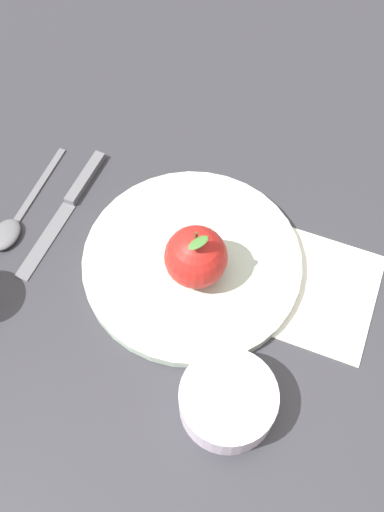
% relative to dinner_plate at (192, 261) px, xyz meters
% --- Properties ---
extents(ground_plane, '(2.40, 2.40, 0.00)m').
position_rel_dinner_plate_xyz_m(ground_plane, '(-0.03, -0.04, -0.01)').
color(ground_plane, '#2D2D33').
extents(dinner_plate, '(0.26, 0.26, 0.01)m').
position_rel_dinner_plate_xyz_m(dinner_plate, '(0.00, 0.00, 0.00)').
color(dinner_plate, '#B2C6B2').
rests_on(dinner_plate, ground_plane).
extents(apple, '(0.07, 0.07, 0.09)m').
position_rel_dinner_plate_xyz_m(apple, '(0.02, -0.00, 0.04)').
color(apple, '#B21E19').
rests_on(apple, dinner_plate).
extents(side_bowl, '(0.10, 0.10, 0.04)m').
position_rel_dinner_plate_xyz_m(side_bowl, '(0.18, -0.00, 0.02)').
color(side_bowl, silver).
rests_on(side_bowl, ground_plane).
extents(knife, '(0.17, 0.14, 0.01)m').
position_rel_dinner_plate_xyz_m(knife, '(-0.13, -0.13, -0.00)').
color(knife, '#59595E').
rests_on(knife, ground_plane).
extents(spoon, '(0.16, 0.12, 0.01)m').
position_rel_dinner_plate_xyz_m(spoon, '(-0.11, -0.21, -0.00)').
color(spoon, '#59595E').
rests_on(spoon, ground_plane).
extents(linen_napkin, '(0.20, 0.19, 0.00)m').
position_rel_dinner_plate_xyz_m(linen_napkin, '(0.07, 0.14, -0.01)').
color(linen_napkin, silver).
rests_on(linen_napkin, ground_plane).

